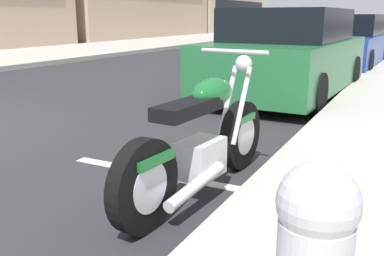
% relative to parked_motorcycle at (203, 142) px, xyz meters
% --- Properties ---
extents(sidewalk_far_curb, '(120.00, 5.00, 0.14)m').
position_rel_parked_motorcycle_xyz_m(sidewalk_far_curb, '(12.20, 10.53, -0.36)').
color(sidewalk_far_curb, '#ADA89E').
rests_on(sidewalk_far_curb, ground).
extents(parking_stall_stripe, '(0.12, 2.20, 0.01)m').
position_rel_parked_motorcycle_xyz_m(parking_stall_stripe, '(0.20, 0.35, -0.42)').
color(parking_stall_stripe, silver).
rests_on(parking_stall_stripe, ground).
extents(parked_motorcycle, '(2.08, 0.62, 1.11)m').
position_rel_parked_motorcycle_xyz_m(parked_motorcycle, '(0.00, 0.00, 0.00)').
color(parked_motorcycle, black).
rests_on(parked_motorcycle, ground).
extents(parked_car_mid_block, '(4.49, 2.07, 1.51)m').
position_rel_parked_motorcycle_xyz_m(parked_car_mid_block, '(4.74, 0.59, 0.29)').
color(parked_car_mid_block, '#236638').
rests_on(parked_car_mid_block, ground).
extents(parked_car_across_street, '(4.66, 1.99, 1.44)m').
position_rel_parked_motorcycle_xyz_m(parked_car_across_street, '(9.88, 0.35, 0.24)').
color(parked_car_across_street, navy).
rests_on(parked_car_across_street, ground).
extents(parked_car_far_down_curb, '(4.38, 1.92, 1.43)m').
position_rel_parked_motorcycle_xyz_m(parked_car_far_down_curb, '(15.84, 0.45, 0.25)').
color(parked_car_far_down_curb, '#4C515B').
rests_on(parked_car_far_down_curb, ground).
extents(parked_car_behind_motorcycle, '(4.18, 1.86, 1.36)m').
position_rel_parked_motorcycle_xyz_m(parked_car_behind_motorcycle, '(21.24, 0.44, 0.23)').
color(parked_car_behind_motorcycle, navy).
rests_on(parked_car_behind_motorcycle, ground).
extents(parked_car_at_intersection, '(4.21, 2.12, 1.33)m').
position_rel_parked_motorcycle_xyz_m(parked_car_at_intersection, '(26.32, 0.61, 0.21)').
color(parked_car_at_intersection, beige).
rests_on(parked_car_at_intersection, ground).
extents(car_opposite_curb, '(4.17, 1.94, 1.47)m').
position_rel_parked_motorcycle_xyz_m(car_opposite_curb, '(21.81, 7.46, 0.27)').
color(car_opposite_curb, black).
rests_on(car_opposite_curb, ground).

